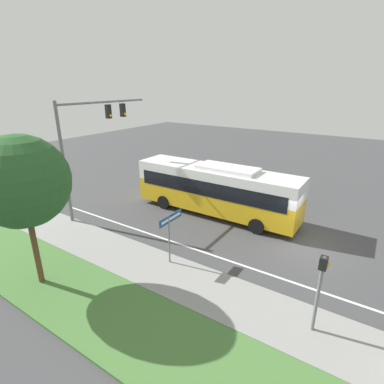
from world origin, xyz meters
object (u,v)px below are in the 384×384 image
(signal_gantry, at_px, (89,134))
(street_sign, at_px, (170,228))
(bus, at_px, (216,188))
(pedestrian_signal, at_px, (320,283))

(signal_gantry, xyz_separation_m, street_sign, (-2.37, -8.08, -3.41))
(bus, distance_m, pedestrian_signal, 10.65)
(signal_gantry, height_order, pedestrian_signal, signal_gantry)
(bus, distance_m, signal_gantry, 8.78)
(pedestrian_signal, height_order, street_sign, pedestrian_signal)
(pedestrian_signal, distance_m, street_sign, 6.86)
(signal_gantry, xyz_separation_m, pedestrian_signal, (-3.11, -14.90, -3.23))
(signal_gantry, bearing_deg, bus, -60.07)
(signal_gantry, distance_m, pedestrian_signal, 15.56)
(bus, xyz_separation_m, pedestrian_signal, (-7.13, -7.91, 0.22))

